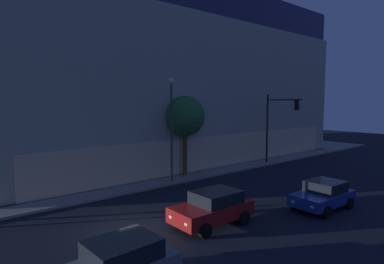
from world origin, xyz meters
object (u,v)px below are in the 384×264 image
at_px(traffic_light_far_corner, 277,119).
at_px(street_lamp_sidewalk, 171,117).
at_px(modern_building, 153,82).
at_px(car_blue, 323,195).
at_px(car_red, 213,207).
at_px(sidewalk_tree, 185,116).

xyz_separation_m(traffic_light_far_corner, street_lamp_sidewalk, (-11.92, 0.93, 0.51)).
distance_m(modern_building, car_blue, 24.49).
height_order(traffic_light_far_corner, car_red, traffic_light_far_corner).
distance_m(modern_building, street_lamp_sidewalk, 14.68).
bearing_deg(car_blue, sidewalk_tree, 96.20).
distance_m(traffic_light_far_corner, car_blue, 13.29).
bearing_deg(car_red, modern_building, 64.58).
bearing_deg(sidewalk_tree, car_red, -120.82).
bearing_deg(sidewalk_tree, car_blue, -83.80).
bearing_deg(car_blue, street_lamp_sidewalk, 107.83).
bearing_deg(street_lamp_sidewalk, traffic_light_far_corner, -4.46).
distance_m(street_lamp_sidewalk, sidewalk_tree, 2.33).
relative_size(street_lamp_sidewalk, car_red, 1.84).
distance_m(traffic_light_far_corner, sidewalk_tree, 10.02).
xyz_separation_m(modern_building, car_red, (-9.86, -20.75, -7.54)).
bearing_deg(modern_building, traffic_light_far_corner, -68.49).
xyz_separation_m(street_lamp_sidewalk, car_red, (-3.32, -8.05, -4.19)).
height_order(street_lamp_sidewalk, sidewalk_tree, street_lamp_sidewalk).
distance_m(modern_building, traffic_light_far_corner, 15.16).
height_order(traffic_light_far_corner, car_blue, traffic_light_far_corner).
bearing_deg(car_blue, modern_building, 82.06).
height_order(traffic_light_far_corner, street_lamp_sidewalk, street_lamp_sidewalk).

